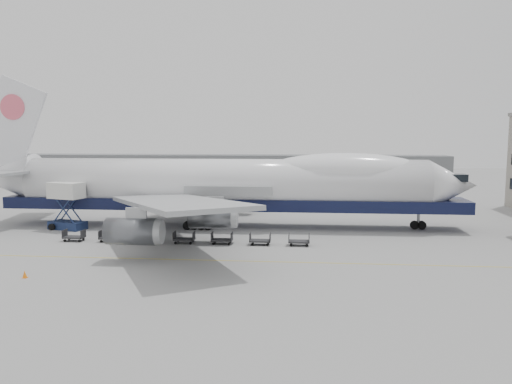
# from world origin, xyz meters

# --- Properties ---
(ground) EXTENTS (260.00, 260.00, 0.00)m
(ground) POSITION_xyz_m (0.00, 0.00, 0.00)
(ground) COLOR gray
(ground) RESTS_ON ground
(apron_line) EXTENTS (60.00, 0.15, 0.01)m
(apron_line) POSITION_xyz_m (0.00, -6.00, 0.01)
(apron_line) COLOR gold
(apron_line) RESTS_ON ground
(hangar) EXTENTS (110.00, 8.00, 7.00)m
(hangar) POSITION_xyz_m (-10.00, 70.00, 3.50)
(hangar) COLOR slate
(hangar) RESTS_ON ground
(airliner) EXTENTS (67.00, 55.30, 19.98)m
(airliner) POSITION_xyz_m (0.64, 12.00, 5.62)
(airliner) COLOR white
(airliner) RESTS_ON ground
(catering_truck) EXTENTS (5.07, 4.09, 6.02)m
(catering_truck) POSITION_xyz_m (-19.73, 8.08, 3.43)
(catering_truck) COLOR #19264C
(catering_truck) RESTS_ON ground
(traffic_cone) EXTENTS (0.42, 0.42, 0.62)m
(traffic_cone) POSITION_xyz_m (-13.22, -13.25, 0.29)
(traffic_cone) COLOR orange
(traffic_cone) RESTS_ON ground
(dolly_0) EXTENTS (2.30, 1.35, 1.30)m
(dolly_0) POSITION_xyz_m (-15.67, 1.22, 0.53)
(dolly_0) COLOR #2D2D30
(dolly_0) RESTS_ON ground
(dolly_1) EXTENTS (2.30, 1.35, 1.30)m
(dolly_1) POSITION_xyz_m (-11.41, 1.22, 0.53)
(dolly_1) COLOR #2D2D30
(dolly_1) RESTS_ON ground
(dolly_2) EXTENTS (2.30, 1.35, 1.30)m
(dolly_2) POSITION_xyz_m (-7.16, 1.22, 0.53)
(dolly_2) COLOR #2D2D30
(dolly_2) RESTS_ON ground
(dolly_3) EXTENTS (2.30, 1.35, 1.30)m
(dolly_3) POSITION_xyz_m (-2.90, 1.22, 0.53)
(dolly_3) COLOR #2D2D30
(dolly_3) RESTS_ON ground
(dolly_4) EXTENTS (2.30, 1.35, 1.30)m
(dolly_4) POSITION_xyz_m (1.36, 1.22, 0.53)
(dolly_4) COLOR #2D2D30
(dolly_4) RESTS_ON ground
(dolly_5) EXTENTS (2.30, 1.35, 1.30)m
(dolly_5) POSITION_xyz_m (5.62, 1.22, 0.53)
(dolly_5) COLOR #2D2D30
(dolly_5) RESTS_ON ground
(dolly_6) EXTENTS (2.30, 1.35, 1.30)m
(dolly_6) POSITION_xyz_m (9.87, 1.22, 0.53)
(dolly_6) COLOR #2D2D30
(dolly_6) RESTS_ON ground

